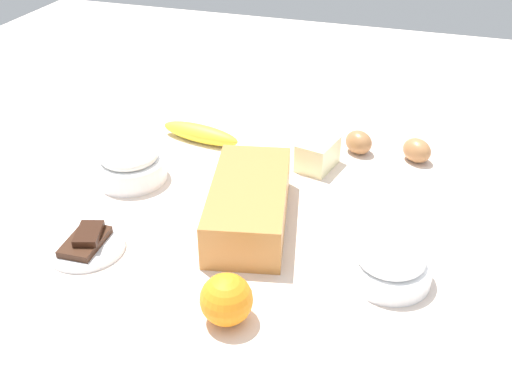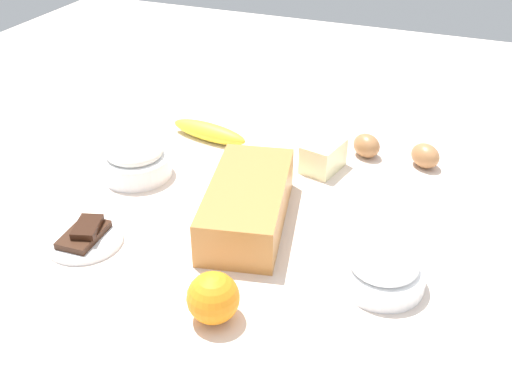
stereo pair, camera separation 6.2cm
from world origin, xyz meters
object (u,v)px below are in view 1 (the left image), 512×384
(sugar_bowl, at_px, (390,265))
(chocolate_plate, at_px, (86,244))
(egg_near_butter, at_px, (417,150))
(flour_bowl, at_px, (130,164))
(loaf_pan, at_px, (249,203))
(egg_beside_bowl, at_px, (359,142))
(butter_block, at_px, (318,154))
(orange_fruit, at_px, (226,299))
(banana, at_px, (200,133))

(sugar_bowl, bearing_deg, chocolate_plate, 99.15)
(egg_near_butter, bearing_deg, flour_bowl, 115.33)
(chocolate_plate, bearing_deg, loaf_pan, -56.08)
(egg_beside_bowl, bearing_deg, butter_block, 141.38)
(chocolate_plate, bearing_deg, butter_block, -37.91)
(orange_fruit, distance_m, egg_beside_bowl, 0.57)
(orange_fruit, bearing_deg, banana, 26.38)
(egg_beside_bowl, bearing_deg, banana, 99.49)
(banana, xyz_separation_m, egg_beside_bowl, (0.06, -0.34, 0.00))
(egg_beside_bowl, bearing_deg, sugar_bowl, -163.72)
(loaf_pan, distance_m, egg_near_butter, 0.42)
(sugar_bowl, relative_size, banana, 0.69)
(sugar_bowl, xyz_separation_m, banana, (0.34, 0.46, -0.01))
(orange_fruit, relative_size, chocolate_plate, 0.59)
(butter_block, distance_m, egg_near_butter, 0.21)
(flour_bowl, bearing_deg, sugar_bowl, -105.68)
(sugar_bowl, distance_m, chocolate_plate, 0.50)
(egg_near_butter, distance_m, chocolate_plate, 0.69)
(banana, relative_size, butter_block, 2.11)
(sugar_bowl, distance_m, orange_fruit, 0.27)
(egg_near_butter, bearing_deg, chocolate_plate, 134.03)
(loaf_pan, bearing_deg, egg_near_butter, -51.48)
(loaf_pan, bearing_deg, flour_bowl, 63.28)
(loaf_pan, relative_size, egg_beside_bowl, 4.80)
(loaf_pan, distance_m, orange_fruit, 0.24)
(sugar_bowl, relative_size, egg_near_butter, 2.00)
(banana, distance_m, butter_block, 0.28)
(flour_bowl, bearing_deg, chocolate_plate, -170.74)
(banana, distance_m, egg_near_butter, 0.47)
(flour_bowl, distance_m, butter_block, 0.38)
(loaf_pan, height_order, orange_fruit, loaf_pan)
(butter_block, bearing_deg, flour_bowl, 115.58)
(orange_fruit, distance_m, chocolate_plate, 0.29)
(loaf_pan, distance_m, butter_block, 0.24)
(butter_block, xyz_separation_m, egg_near_butter, (0.09, -0.19, -0.01))
(banana, distance_m, chocolate_plate, 0.42)
(flour_bowl, relative_size, sugar_bowl, 1.08)
(flour_bowl, xyz_separation_m, banana, (0.19, -0.07, -0.02))
(butter_block, relative_size, egg_beside_bowl, 1.43)
(banana, distance_m, orange_fruit, 0.56)
(sugar_bowl, height_order, egg_near_butter, sugar_bowl)
(banana, height_order, egg_beside_bowl, egg_beside_bowl)
(banana, xyz_separation_m, egg_near_butter, (0.06, -0.47, 0.00))
(butter_block, bearing_deg, sugar_bowl, -149.09)
(egg_beside_bowl, distance_m, chocolate_plate, 0.61)
(banana, bearing_deg, orange_fruit, -153.62)
(loaf_pan, distance_m, egg_beside_bowl, 0.35)
(chocolate_plate, bearing_deg, flour_bowl, 9.26)
(loaf_pan, height_order, egg_beside_bowl, loaf_pan)
(banana, relative_size, orange_fruit, 2.49)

